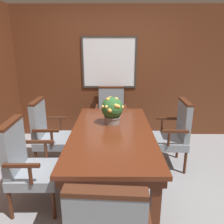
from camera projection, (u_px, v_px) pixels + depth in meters
name	position (u px, v px, depth m)	size (l,w,h in m)	color
ground_plane	(108.00, 194.00, 2.71)	(14.00, 14.00, 0.00)	gray
wall_back	(110.00, 74.00, 4.17)	(7.20, 0.08, 2.45)	#5B2D19
dining_table	(112.00, 138.00, 2.75)	(1.01, 1.98, 0.74)	#562614
chair_right_far	(174.00, 133.00, 3.20)	(0.54, 0.58, 1.02)	#472314
chair_head_far	(111.00, 113.00, 4.12)	(0.57, 0.52, 1.02)	#472314
chair_left_near	(28.00, 163.00, 2.39)	(0.52, 0.58, 1.02)	#472314
chair_left_far	(48.00, 132.00, 3.23)	(0.52, 0.57, 1.02)	#472314
potted_plant	(112.00, 110.00, 2.92)	(0.31, 0.31, 0.37)	gray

